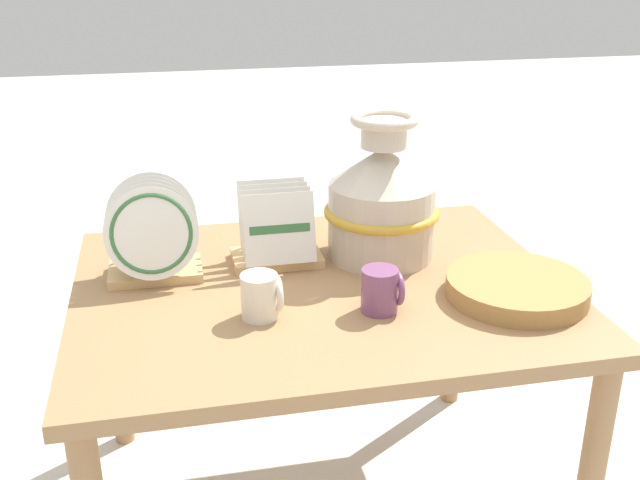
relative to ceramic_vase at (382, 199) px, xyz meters
name	(u,v)px	position (x,y,z in m)	size (l,w,h in m)	color
display_table	(320,313)	(-0.18, -0.13, -0.23)	(1.13, 0.88, 0.65)	#9E754C
ceramic_vase	(382,199)	(0.00, 0.00, 0.00)	(0.29, 0.29, 0.36)	beige
dish_rack_round_plates	(153,238)	(-0.56, -0.01, -0.05)	(0.22, 0.18, 0.23)	tan
dish_rack_square_plates	(276,237)	(-0.26, 0.01, -0.08)	(0.22, 0.17, 0.19)	tan
wicker_charger_stack	(517,287)	(0.23, -0.29, -0.13)	(0.32, 0.32, 0.04)	#AD7F47
mug_cream_glaze	(262,296)	(-0.34, -0.26, -0.10)	(0.09, 0.08, 0.10)	silver
mug_plum_glaze	(382,290)	(-0.08, -0.29, -0.10)	(0.09, 0.08, 0.10)	#7A4770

